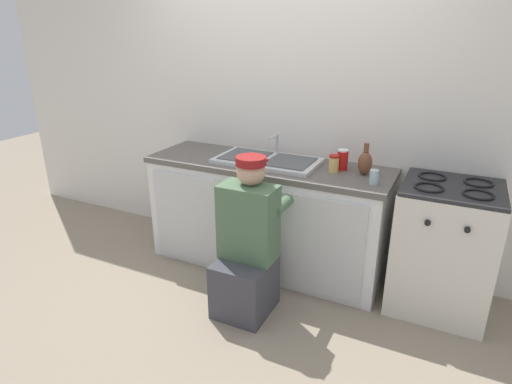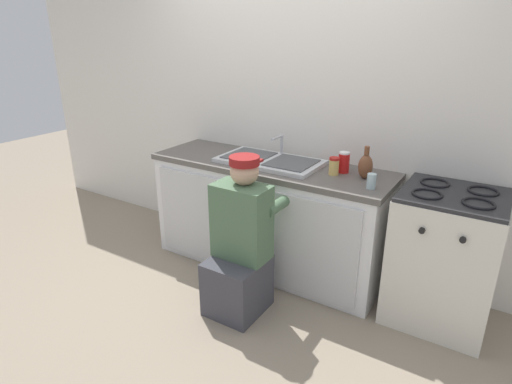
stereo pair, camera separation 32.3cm
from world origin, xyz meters
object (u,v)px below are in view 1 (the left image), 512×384
object	(u,v)px
stove_range	(443,248)
vase_decorative	(365,163)
sink_double_basin	(267,160)
condiment_jar	(334,164)
plumber_person	(247,250)
water_glass	(374,177)
soda_cup_red	(342,160)

from	to	relation	value
stove_range	vase_decorative	bearing A→B (deg)	176.25
sink_double_basin	condiment_jar	bearing A→B (deg)	-0.37
plumber_person	vase_decorative	bearing A→B (deg)	47.88
stove_range	condiment_jar	world-z (taller)	condiment_jar
sink_double_basin	water_glass	distance (m)	0.86
sink_double_basin	stove_range	bearing A→B (deg)	-0.09
stove_range	plumber_person	world-z (taller)	plumber_person
sink_double_basin	condiment_jar	distance (m)	0.53
sink_double_basin	stove_range	distance (m)	1.41
vase_decorative	condiment_jar	world-z (taller)	vase_decorative
soda_cup_red	sink_double_basin	bearing A→B (deg)	-171.64
vase_decorative	condiment_jar	xyz separation A→B (m)	(-0.21, -0.04, -0.03)
plumber_person	water_glass	size ratio (longest dim) A/B	11.04
vase_decorative	sink_double_basin	bearing A→B (deg)	-177.18
vase_decorative	water_glass	bearing A→B (deg)	-59.49
condiment_jar	water_glass	distance (m)	0.34
water_glass	vase_decorative	bearing A→B (deg)	120.51
water_glass	soda_cup_red	bearing A→B (deg)	141.48
stove_range	vase_decorative	xyz separation A→B (m)	(-0.59, 0.04, 0.52)
soda_cup_red	vase_decorative	bearing A→B (deg)	-15.04
sink_double_basin	soda_cup_red	bearing A→B (deg)	8.36
stove_range	plumber_person	bearing A→B (deg)	-152.31
vase_decorative	condiment_jar	bearing A→B (deg)	-169.37
condiment_jar	water_glass	world-z (taller)	condiment_jar
stove_range	condiment_jar	xyz separation A→B (m)	(-0.81, -0.00, 0.50)
vase_decorative	plumber_person	bearing A→B (deg)	-132.12
soda_cup_red	plumber_person	bearing A→B (deg)	-120.92
soda_cup_red	vase_decorative	world-z (taller)	vase_decorative
stove_range	water_glass	xyz separation A→B (m)	(-0.49, -0.14, 0.48)
water_glass	condiment_jar	bearing A→B (deg)	157.11
vase_decorative	water_glass	distance (m)	0.21
stove_range	vase_decorative	distance (m)	0.79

